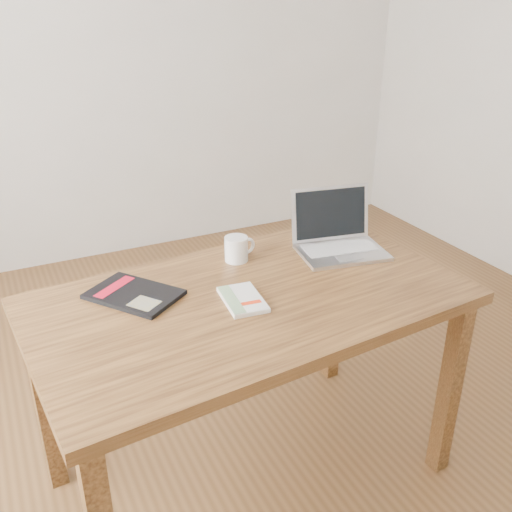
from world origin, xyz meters
name	(u,v)px	position (x,y,z in m)	size (l,w,h in m)	color
room	(252,87)	(-0.07, 0.00, 1.36)	(4.04, 4.04, 2.70)	brown
desk	(250,319)	(-0.16, -0.18, 0.66)	(1.41, 0.88, 0.75)	brown
white_guidebook	(243,300)	(-0.20, -0.21, 0.76)	(0.13, 0.20, 0.02)	silver
black_guidebook	(134,294)	(-0.49, -0.03, 0.76)	(0.31, 0.33, 0.01)	black
laptop	(338,238)	(0.28, -0.01, 0.80)	(0.34, 0.30, 0.21)	silver
coffee_mug	(237,248)	(-0.10, 0.07, 0.80)	(0.12, 0.08, 0.09)	white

